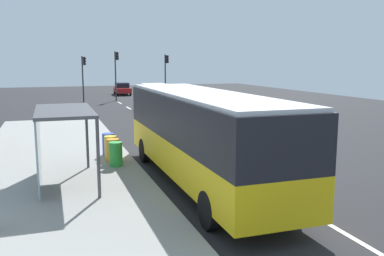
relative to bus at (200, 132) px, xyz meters
The scene contains 21 objects.
ground_plane 14.81m from the bus, 83.31° to the left, with size 56.00×92.00×0.04m, color #262628.
sidewalk_platform 5.64m from the bus, 151.05° to the left, with size 6.20×30.00×0.18m, color #999993.
lane_stripe_seg_0 6.04m from the bus, 70.05° to the right, with size 0.16×2.20×0.01m, color silver.
lane_stripe_seg_1 2.72m from the bus, 11.70° to the right, with size 0.16×2.20×0.01m, color silver.
lane_stripe_seg_2 5.32m from the bus, 66.87° to the left, with size 0.16×2.20×0.01m, color silver.
lane_stripe_seg_3 9.96m from the bus, 78.44° to the left, with size 0.16×2.20×0.01m, color silver.
lane_stripe_seg_4 14.84m from the bus, 82.34° to the left, with size 0.16×2.20×0.01m, color silver.
lane_stripe_seg_5 19.78m from the bus, 84.28° to the left, with size 0.16×2.20×0.01m, color silver.
lane_stripe_seg_6 24.74m from the bus, 85.44° to the left, with size 0.16×2.20×0.01m, color silver.
lane_stripe_seg_7 29.72m from the bus, 86.21° to the left, with size 0.16×2.20×0.01m, color silver.
bus is the anchor object (origin of this frame).
white_van 21.44m from the bus, 79.48° to the left, with size 2.17×5.26×2.30m.
sedan_near 40.49m from the bus, 84.31° to the left, with size 2.00×4.47×1.52m.
recycling_bin_green 3.95m from the bus, 131.30° to the left, with size 0.52×0.52×0.95m, color green.
recycling_bin_orange 4.48m from the bus, 125.16° to the left, with size 0.52×0.52×0.95m, color orange.
recycling_bin_yellow 5.05m from the bus, 120.45° to the left, with size 0.52×0.52×0.95m, color yellow.
recycling_bin_blue 5.65m from the bus, 116.77° to the left, with size 0.52×0.52×0.95m, color blue.
traffic_light_near_side 31.51m from the bus, 76.75° to the left, with size 0.49×0.28×4.94m.
traffic_light_far_side 31.50m from the bus, 92.52° to the left, with size 0.49×0.28×4.75m.
traffic_light_median 32.35m from the bus, 86.26° to the left, with size 0.49×0.28×5.28m.
bus_shelter 4.82m from the bus, 167.51° to the left, with size 1.80×4.00×2.50m.
Camera 1 is at (-6.52, -13.76, 4.24)m, focal length 39.03 mm.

